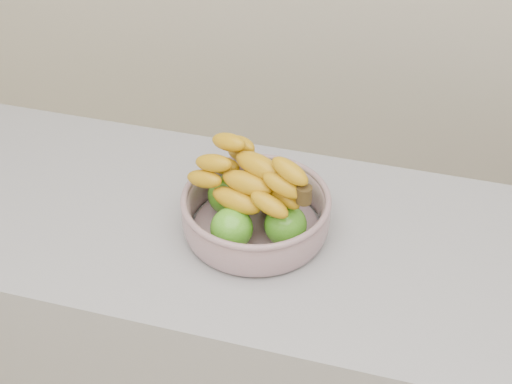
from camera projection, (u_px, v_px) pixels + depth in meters
room_shell at (262, 21)px, 0.38m from camera, size 4.05×4.05×2.73m
fruit_bowl at (256, 208)px, 1.44m from camera, size 0.30×0.30×0.19m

